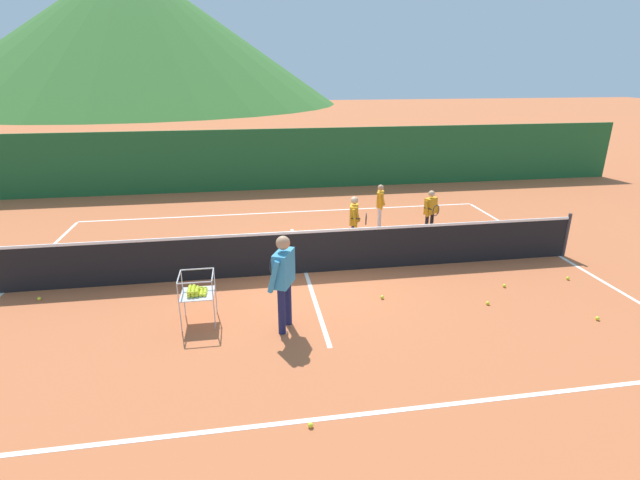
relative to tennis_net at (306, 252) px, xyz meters
The scene contains 22 objects.
ground_plane 0.50m from the tennis_net, ahead, with size 120.00×120.00×0.00m, color #BC6038.
line_baseline_near 4.55m from the tennis_net, 90.00° to the right, with size 12.18×0.08×0.01m, color white.
line_baseline_far 4.67m from the tennis_net, 90.00° to the left, with size 12.18×0.08×0.01m, color white.
line_sideline_west 6.11m from the tennis_net, behind, with size 0.08×9.16×0.01m, color white.
line_sideline_east 6.11m from the tennis_net, ahead, with size 0.08×9.16×0.01m, color white.
line_service_center 0.50m from the tennis_net, ahead, with size 0.08×5.93×0.01m, color white.
tennis_net is the anchor object (origin of this frame).
instructor 2.38m from the tennis_net, 106.35° to the right, with size 0.51×0.84×1.68m.
student_0 1.86m from the tennis_net, 42.26° to the left, with size 0.42×0.71×1.33m.
student_1 3.71m from the tennis_net, 48.52° to the left, with size 0.35×0.49×1.22m.
student_2 4.01m from the tennis_net, 27.59° to the left, with size 0.49×0.63×1.24m.
ball_cart 2.78m from the tennis_net, 139.91° to the right, with size 0.58×0.58×0.90m.
tennis_ball_0 5.63m from the tennis_net, 30.55° to the right, with size 0.07×0.07×0.07m, color yellow.
tennis_ball_1 3.80m from the tennis_net, 32.12° to the right, with size 0.07×0.07×0.07m, color yellow.
tennis_ball_4 5.58m from the tennis_net, 12.89° to the right, with size 0.07×0.07×0.07m, color yellow.
tennis_ball_6 2.00m from the tennis_net, 48.15° to the right, with size 0.07×0.07×0.07m, color yellow.
tennis_ball_7 2.25m from the tennis_net, 154.55° to the right, with size 0.07×0.07×0.07m, color yellow.
tennis_ball_8 5.27m from the tennis_net, behind, with size 0.07×0.07×0.07m, color yellow.
tennis_ball_9 4.70m from the tennis_net, 96.80° to the right, with size 0.07×0.07×0.07m, color yellow.
tennis_ball_11 4.16m from the tennis_net, 19.16° to the right, with size 0.07×0.07×0.07m, color yellow.
windscreen_fence 7.71m from the tennis_net, 90.00° to the left, with size 26.80×0.08×2.20m, color #1E5B2D.
hill_0 58.66m from the tennis_net, 103.80° to the left, with size 49.76×49.76×16.80m, color #38702D.
Camera 1 is at (-1.18, -9.22, 4.17)m, focal length 26.12 mm.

